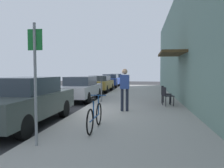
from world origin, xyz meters
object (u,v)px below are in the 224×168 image
street_sign (35,75)px  bicycle_0 (95,116)px  parked_car_4 (117,79)px  parked_car_2 (100,83)px  cafe_chair_1 (165,93)px  parked_car_1 (80,88)px  parking_meter (101,87)px  parked_car_0 (25,101)px  pedestrian_standing (125,86)px  cafe_chair_0 (167,95)px  parked_car_3 (111,80)px

street_sign → bicycle_0: size_ratio=1.52×
parked_car_4 → street_sign: street_sign is taller
parked_car_2 → cafe_chair_1: bearing=-55.2°
parked_car_1 → parking_meter: (1.55, -1.37, 0.16)m
parked_car_0 → parked_car_2: parked_car_0 is taller
parked_car_4 → pedestrian_standing: bearing=-81.7°
street_sign → cafe_chair_0: (3.29, 5.98, -1.02)m
parked_car_1 → parked_car_4: parked_car_4 is taller
parked_car_3 → cafe_chair_0: parked_car_3 is taller
parked_car_4 → parked_car_2: bearing=-90.0°
parked_car_3 → parked_car_4: parked_car_3 is taller
parked_car_4 → parked_car_0: bearing=-90.0°
street_sign → cafe_chair_0: bearing=61.2°
parked_car_3 → cafe_chair_0: 14.44m
parked_car_0 → cafe_chair_1: bearing=44.6°
bicycle_0 → cafe_chair_1: bearing=66.3°
parked_car_3 → pedestrian_standing: (2.99, -15.27, 0.37)m
pedestrian_standing → parking_meter: bearing=120.8°
parked_car_4 → street_sign: bearing=-86.5°
parked_car_4 → cafe_chair_0: 19.44m
bicycle_0 → cafe_chair_1: size_ratio=1.97×
parked_car_1 → parked_car_2: parked_car_1 is taller
cafe_chair_1 → parked_car_1: bearing=164.7°
parked_car_0 → parking_meter: (1.55, 4.66, 0.11)m
street_sign → parked_car_3: bearing=94.4°
parked_car_4 → bicycle_0: (2.44, -23.37, -0.25)m
parking_meter → parked_car_2: bearing=102.6°
parked_car_0 → street_sign: size_ratio=1.69×
cafe_chair_1 → parked_car_2: bearing=124.8°
parked_car_0 → bicycle_0: 2.54m
parked_car_2 → parking_meter: 7.12m
parked_car_3 → cafe_chair_1: (4.79, -12.79, -0.12)m
parked_car_0 → pedestrian_standing: (2.99, 2.24, 0.34)m
parked_car_2 → cafe_chair_1: (4.79, -6.89, -0.09)m
parking_meter → parked_car_0: bearing=-108.4°
parked_car_3 → bicycle_0: bearing=-82.3°
street_sign → cafe_chair_0: size_ratio=2.99×
parking_meter → cafe_chair_1: 3.25m
street_sign → pedestrian_standing: 4.62m
parked_car_0 → parked_car_4: 22.73m
parked_car_1 → cafe_chair_1: (4.79, -1.31, -0.10)m
parked_car_3 → cafe_chair_0: size_ratio=5.06×
cafe_chair_1 → bicycle_0: bearing=-113.7°
bicycle_0 → parked_car_4: bearing=96.0°
parked_car_2 → street_sign: (1.50, -13.71, 0.92)m
parked_car_4 → cafe_chair_0: parked_car_4 is taller
parking_meter → street_sign: size_ratio=0.51×
cafe_chair_0 → parked_car_2: bearing=121.8°
parking_meter → cafe_chair_0: parking_meter is taller
parking_meter → cafe_chair_0: (3.24, -0.77, -0.26)m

